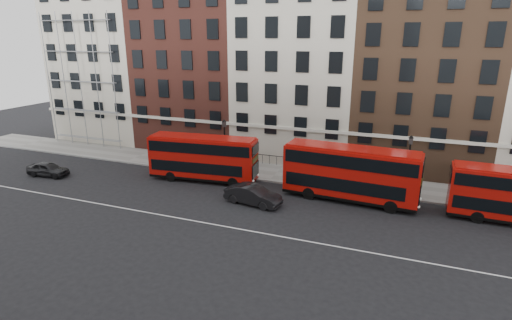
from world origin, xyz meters
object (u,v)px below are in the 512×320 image
at_px(car_rear, 48,169).
at_px(bus_b, 203,157).
at_px(bus_c, 350,172).
at_px(car_front, 253,195).

bearing_deg(car_rear, bus_b, -80.05).
distance_m(bus_c, car_rear, 28.96).
bearing_deg(car_rear, bus_c, -87.74).
bearing_deg(bus_b, bus_c, -5.93).
distance_m(bus_b, bus_c, 13.68).
xyz_separation_m(bus_c, car_rear, (-28.57, -4.40, -1.76)).
bearing_deg(bus_c, car_rear, -167.38).
height_order(bus_c, car_rear, bus_c).
distance_m(car_rear, car_front, 21.40).
bearing_deg(car_front, car_rear, 100.61).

